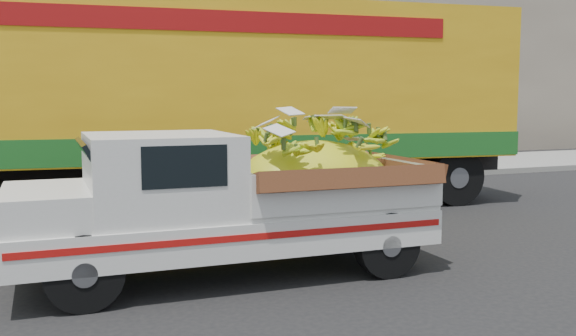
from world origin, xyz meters
name	(u,v)px	position (x,y,z in m)	size (l,w,h in m)	color
ground	(346,276)	(0.00, 0.00, 0.00)	(100.00, 100.00, 0.00)	black
curb	(195,187)	(0.00, 7.56, 0.07)	(60.00, 0.25, 0.15)	gray
sidewalk	(176,177)	(0.00, 9.66, 0.07)	(60.00, 4.00, 0.14)	gray
building_right	(463,77)	(14.00, 16.56, 3.00)	(14.00, 6.00, 6.00)	gray
pickup_truck	(256,198)	(-0.93, 0.54, 0.90)	(4.82, 1.81, 1.68)	black
semi_trailer	(207,96)	(-0.33, 5.11, 2.12)	(12.04, 3.58, 3.80)	black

